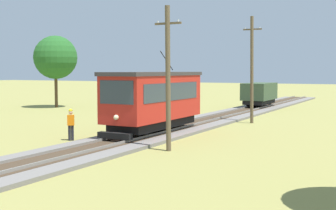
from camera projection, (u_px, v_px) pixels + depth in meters
red_tram at (154, 99)px, 27.47m from camera, size 2.60×8.54×4.79m
freight_car at (259, 93)px, 46.79m from camera, size 2.40×5.20×2.31m
utility_pole_near_tram at (168, 77)px, 21.91m from camera, size 1.40×0.38×6.99m
utility_pole_mid at (252, 69)px, 33.51m from camera, size 1.40×0.55×7.85m
track_worker at (71, 123)px, 25.45m from camera, size 0.45×0.42×1.78m
tree_left_near at (56, 57)px, 47.93m from camera, size 4.55×4.55×7.56m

